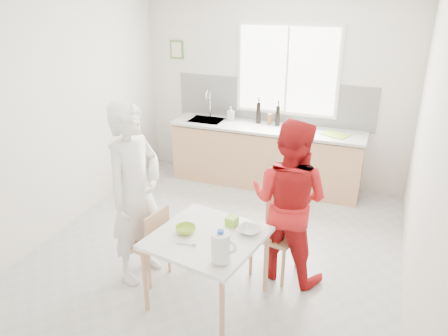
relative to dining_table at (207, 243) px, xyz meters
The scene contains 21 objects.
ground 1.06m from the dining_table, 105.53° to the left, with size 4.50×4.50×0.00m, color #B7B7B2.
room_shell 1.30m from the dining_table, 105.53° to the left, with size 4.50×4.50×4.50m.
window 3.21m from the dining_table, 90.46° to the left, with size 1.50×0.06×1.30m.
backsplash 3.11m from the dining_table, 94.21° to the left, with size 3.00×0.02×0.65m, color white.
picture_frame 3.74m from the dining_table, 120.27° to the left, with size 0.22×0.03×0.28m.
kitchen_counter 2.78m from the dining_table, 94.74° to the left, with size 2.84×0.64×1.37m.
dining_table is the anchor object (origin of this frame).
chair_left 0.72m from the dining_table, 169.77° to the left, with size 0.43×0.43×0.81m.
chair_far 0.90m from the dining_table, 56.65° to the left, with size 0.50×0.50×0.92m.
person_white 0.89m from the dining_table, 169.77° to the left, with size 0.68×0.45×1.87m, color white.
person_red 0.94m from the dining_table, 49.51° to the left, with size 0.83×0.65×1.70m, color red.
bowl_green 0.23m from the dining_table, behind, with size 0.19×0.19×0.06m, color #9DC72D.
bowl_white 0.40m from the dining_table, 29.57° to the left, with size 0.20×0.20×0.05m, color silver.
milk_jug 0.48m from the dining_table, 50.97° to the right, with size 0.22×0.16×0.28m.
green_box 0.32m from the dining_table, 60.11° to the left, with size 0.10×0.10×0.09m, color #86CF2F.
spoon 0.25m from the dining_table, 120.22° to the right, with size 0.01×0.01×0.16m, color #A5A5AA.
cutting_board 2.85m from the dining_table, 74.36° to the left, with size 0.35×0.25×0.01m, color #83BB2B.
wine_bottle_a 2.94m from the dining_table, 97.63° to the left, with size 0.07×0.07×0.32m, color black.
wine_bottle_b 2.90m from the dining_table, 91.80° to the left, with size 0.07×0.07×0.30m, color black.
jar_amber 2.91m from the dining_table, 94.30° to the left, with size 0.06×0.06×0.16m, color #8F591F.
soap_bottle 3.04m from the dining_table, 105.97° to the left, with size 0.09×0.10×0.21m, color #999999.
Camera 1 is at (1.59, -3.94, 2.86)m, focal length 35.00 mm.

